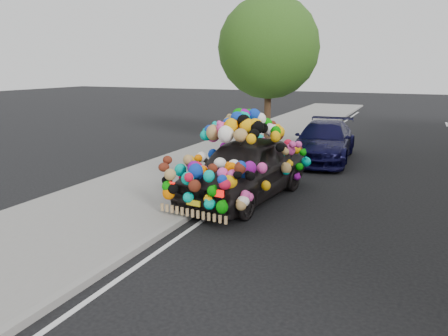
% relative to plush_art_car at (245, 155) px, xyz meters
% --- Properties ---
extents(ground, '(100.00, 100.00, 0.00)m').
position_rel_plush_art_car_xyz_m(ground, '(1.80, -1.83, -1.12)').
color(ground, black).
rests_on(ground, ground).
extents(sidewalk, '(4.00, 60.00, 0.12)m').
position_rel_plush_art_car_xyz_m(sidewalk, '(-2.50, -1.83, -1.06)').
color(sidewalk, gray).
rests_on(sidewalk, ground).
extents(kerb, '(0.15, 60.00, 0.13)m').
position_rel_plush_art_car_xyz_m(kerb, '(-0.55, -1.83, -1.06)').
color(kerb, gray).
rests_on(kerb, ground).
extents(tree_near_sidewalk, '(4.20, 4.20, 6.13)m').
position_rel_plush_art_car_xyz_m(tree_near_sidewalk, '(-2.00, 7.67, 2.90)').
color(tree_near_sidewalk, '#332114').
rests_on(tree_near_sidewalk, ground).
extents(plush_art_car, '(2.72, 4.94, 2.19)m').
position_rel_plush_art_car_xyz_m(plush_art_car, '(0.00, 0.00, 0.00)').
color(plush_art_car, black).
rests_on(plush_art_car, ground).
extents(navy_sedan, '(2.17, 4.78, 1.36)m').
position_rel_plush_art_car_xyz_m(navy_sedan, '(0.87, 5.47, -0.44)').
color(navy_sedan, black).
rests_on(navy_sedan, ground).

